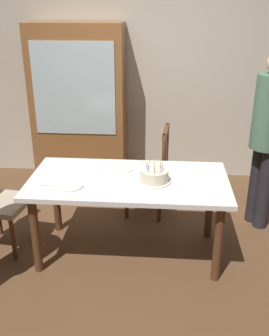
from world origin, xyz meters
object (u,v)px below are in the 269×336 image
(birthday_cake, at_px, (154,176))
(chair_spindle_back, at_px, (148,173))
(dining_table, at_px, (129,188))
(person_guest, at_px, (268,133))
(plate_near_celebrant, at_px, (69,186))
(china_cabinet, at_px, (79,106))
(plate_far_side, at_px, (121,169))

(birthday_cake, relative_size, chair_spindle_back, 0.29)
(dining_table, relative_size, chair_spindle_back, 1.77)
(dining_table, xyz_separation_m, chair_spindle_back, (0.14, 0.74, -0.18))
(person_guest, bearing_deg, dining_table, -154.44)
(birthday_cake, relative_size, person_guest, 0.16)
(chair_spindle_back, bearing_deg, dining_table, -100.51)
(plate_near_celebrant, distance_m, china_cabinet, 1.78)
(chair_spindle_back, bearing_deg, person_guest, -7.10)
(birthday_cake, xyz_separation_m, chair_spindle_back, (-0.08, 0.78, -0.33))
(person_guest, bearing_deg, plate_far_side, -162.98)
(plate_near_celebrant, bearing_deg, birthday_cake, 12.33)
(plate_far_side, xyz_separation_m, china_cabinet, (-0.66, 1.37, 0.21))
(birthday_cake, height_order, plate_far_side, birthday_cake)
(plate_near_celebrant, xyz_separation_m, china_cabinet, (-0.28, 1.75, 0.21))
(birthday_cake, xyz_separation_m, person_guest, (1.04, 0.64, 0.19))
(dining_table, distance_m, china_cabinet, 1.75)
(plate_near_celebrant, bearing_deg, chair_spindle_back, 57.29)
(dining_table, relative_size, plate_near_celebrant, 7.63)
(chair_spindle_back, xyz_separation_m, china_cabinet, (-0.88, 0.82, 0.49))
(plate_far_side, height_order, china_cabinet, china_cabinet)
(china_cabinet, bearing_deg, birthday_cake, -59.10)
(dining_table, distance_m, birthday_cake, 0.26)
(birthday_cake, height_order, plate_near_celebrant, birthday_cake)
(birthday_cake, height_order, person_guest, person_guest)
(chair_spindle_back, bearing_deg, birthday_cake, -84.19)
(plate_near_celebrant, relative_size, china_cabinet, 0.12)
(chair_spindle_back, bearing_deg, china_cabinet, 137.11)
(dining_table, height_order, plate_far_side, plate_far_side)
(plate_far_side, bearing_deg, china_cabinet, 115.66)
(person_guest, distance_m, china_cabinet, 2.22)
(chair_spindle_back, relative_size, china_cabinet, 0.50)
(plate_far_side, distance_m, chair_spindle_back, 0.66)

